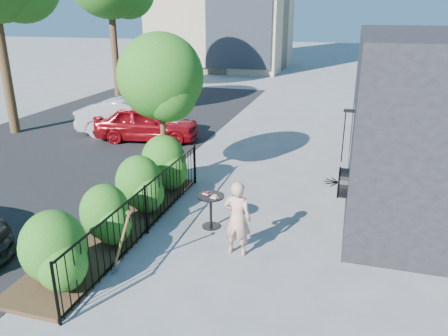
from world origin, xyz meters
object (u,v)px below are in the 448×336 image
(cafe_table, at_px, (211,205))
(woman, at_px, (237,218))
(car_red, at_px, (147,123))
(shovel, at_px, (121,246))
(patio_tree, at_px, (162,82))
(car_silver, at_px, (133,118))

(cafe_table, bearing_deg, woman, -47.62)
(car_red, bearing_deg, shovel, -167.13)
(car_red, bearing_deg, woman, -152.47)
(car_red, bearing_deg, patio_tree, -157.43)
(patio_tree, xyz_separation_m, car_red, (-2.37, 3.73, -2.13))
(cafe_table, height_order, car_silver, car_silver)
(cafe_table, distance_m, woman, 1.24)
(patio_tree, relative_size, car_red, 1.06)
(shovel, bearing_deg, car_red, 112.70)
(woman, xyz_separation_m, car_silver, (-5.90, 7.16, -0.07))
(cafe_table, xyz_separation_m, woman, (0.82, -0.90, 0.23))
(woman, bearing_deg, car_red, -48.74)
(cafe_table, bearing_deg, patio_tree, 132.89)
(patio_tree, xyz_separation_m, shovel, (0.98, -4.28, -2.19))
(shovel, bearing_deg, cafe_table, 66.24)
(woman, relative_size, car_red, 0.40)
(patio_tree, bearing_deg, cafe_table, -47.11)
(patio_tree, height_order, shovel, patio_tree)
(woman, distance_m, car_red, 8.46)
(cafe_table, relative_size, woman, 0.53)
(cafe_table, relative_size, shovel, 0.61)
(cafe_table, xyz_separation_m, car_silver, (-5.07, 6.26, 0.17))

